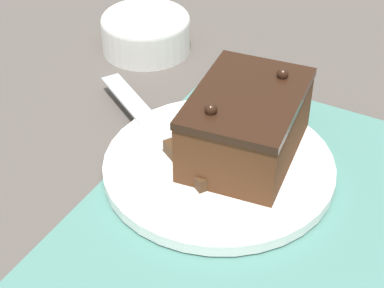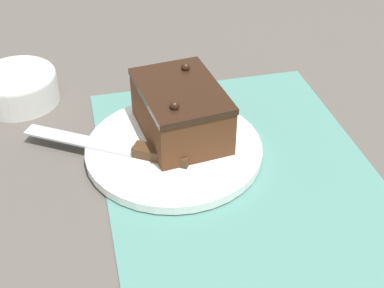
% 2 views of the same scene
% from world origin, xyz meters
% --- Properties ---
extents(ground_plane, '(3.00, 3.00, 0.00)m').
position_xyz_m(ground_plane, '(0.00, 0.00, 0.00)').
color(ground_plane, '#544C47').
extents(placemat_woven, '(0.46, 0.34, 0.00)m').
position_xyz_m(placemat_woven, '(0.00, 0.00, 0.00)').
color(placemat_woven, slate).
rests_on(placemat_woven, ground_plane).
extents(cake_plate, '(0.23, 0.23, 0.01)m').
position_xyz_m(cake_plate, '(-0.06, -0.07, 0.01)').
color(cake_plate, white).
rests_on(cake_plate, placemat_woven).
extents(chocolate_cake, '(0.15, 0.12, 0.08)m').
position_xyz_m(chocolate_cake, '(-0.09, -0.06, 0.05)').
color(chocolate_cake, '#512D19').
rests_on(chocolate_cake, cake_plate).
extents(serving_knife, '(0.14, 0.21, 0.01)m').
position_xyz_m(serving_knife, '(-0.06, -0.13, 0.02)').
color(serving_knife, '#472D19').
rests_on(serving_knife, cake_plate).
extents(small_bowl, '(0.12, 0.12, 0.05)m').
position_xyz_m(small_bowl, '(-0.24, -0.27, 0.03)').
color(small_bowl, white).
rests_on(small_bowl, ground_plane).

